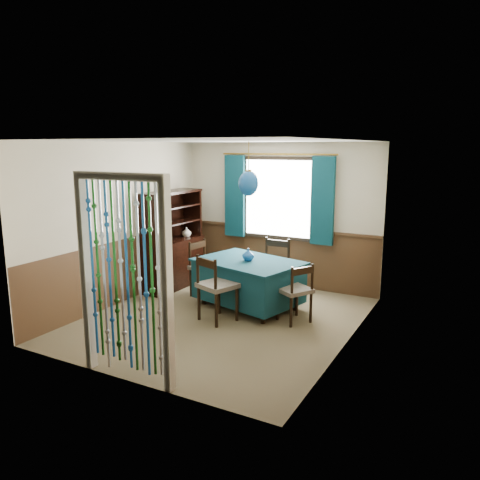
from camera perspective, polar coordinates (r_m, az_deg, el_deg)
The scene contains 22 objects.
floor at distance 6.78m, azimuth -2.30°, elevation -9.65°, with size 4.00×4.00×0.00m, color brown.
ceiling at distance 6.33m, azimuth -2.48°, elevation 11.99°, with size 4.00×4.00×0.00m, color silver.
wall_back at distance 8.20m, azimuth 4.76°, elevation 3.05°, with size 3.60×3.60×0.00m, color beige.
wall_front at distance 4.87m, azimuth -14.47°, elevation -3.02°, with size 3.60×3.60×0.00m, color beige.
wall_left at distance 7.51m, azimuth -14.30°, elevation 1.96°, with size 4.00×4.00×0.00m, color beige.
wall_right at distance 5.75m, azimuth 13.25°, elevation -0.78°, with size 4.00×4.00×0.00m, color beige.
wainscot_back at distance 8.33m, azimuth 4.63°, elevation -2.08°, with size 3.60×3.60×0.00m, color #482F1B.
wainscot_front at distance 5.11m, azimuth -13.94°, elevation -11.16°, with size 3.60×3.60×0.00m, color #482F1B.
wainscot_left at distance 7.65m, azimuth -13.95°, elevation -3.59°, with size 4.00×4.00×0.00m, color #482F1B.
wainscot_right at distance 5.95m, azimuth 12.78°, elevation -7.84°, with size 4.00×4.00×0.00m, color #482F1B.
window at distance 8.12m, azimuth 4.65°, elevation 5.10°, with size 1.32×0.12×1.42m, color black.
doorway at distance 4.96m, azimuth -13.89°, elevation -5.12°, with size 1.16×0.12×2.18m, color silver, non-canonical shape.
dining_table at distance 7.14m, azimuth 1.01°, elevation -4.92°, with size 1.74×1.40×0.74m.
chair_near at distance 6.57m, azimuth -2.96°, elevation -5.66°, with size 0.60×0.58×0.96m.
chair_far at distance 7.63m, azimuth 4.09°, elevation -3.29°, with size 0.48×0.46×0.95m.
chair_left at distance 7.72m, azimuth -4.33°, elevation -3.27°, with size 0.48×0.50×0.91m.
chair_right at distance 6.59m, azimuth 6.80°, elevation -6.17°, with size 0.56×0.57×0.85m.
sideboard at distance 8.22m, azimuth -8.23°, elevation -1.71°, with size 0.48×1.30×1.68m.
pendant_lamp at distance 6.88m, azimuth 1.06°, elevation 6.92°, with size 0.30×0.30×0.79m.
vase_table at distance 7.04m, azimuth 1.01°, elevation -1.85°, with size 0.17×0.17×0.17m, color navy.
bowl_shelf at distance 7.88m, azimuth -9.04°, elevation 2.08°, with size 0.22×0.22×0.05m, color beige.
vase_sideboard at distance 8.39m, azimuth -6.55°, elevation 1.06°, with size 0.19×0.19×0.19m, color beige.
Camera 1 is at (3.23, -5.44, 2.43)m, focal length 35.00 mm.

